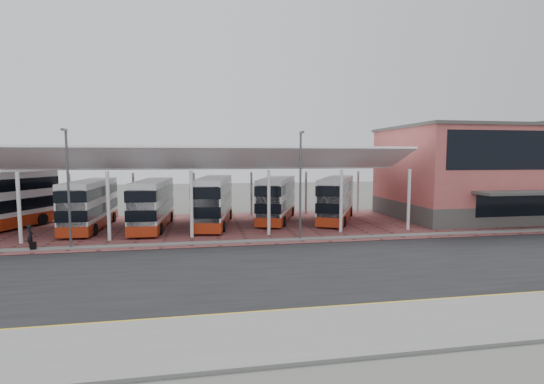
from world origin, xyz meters
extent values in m
plane|color=#51534D|center=(0.00, 0.00, 0.00)|extent=(140.00, 140.00, 0.00)
cube|color=black|center=(0.00, -1.00, 0.01)|extent=(120.00, 14.00, 0.02)
cube|color=brown|center=(2.00, 13.00, 0.03)|extent=(72.00, 16.00, 0.06)
cube|color=slate|center=(0.00, -9.00, 0.07)|extent=(120.00, 4.00, 0.14)
cube|color=slate|center=(0.00, 6.20, 0.07)|extent=(120.00, 0.80, 0.14)
cube|color=gold|center=(0.00, -7.00, 0.03)|extent=(120.00, 0.12, 0.01)
cube|color=gold|center=(0.00, -6.70, 0.03)|extent=(120.00, 0.12, 0.01)
cylinder|color=white|center=(-24.00, 19.50, 2.30)|extent=(0.26, 0.26, 4.60)
cylinder|color=white|center=(-18.00, 8.50, 2.60)|extent=(0.26, 0.26, 5.20)
cylinder|color=white|center=(-18.00, 19.50, 2.30)|extent=(0.26, 0.26, 4.60)
cylinder|color=white|center=(-12.00, 8.50, 2.60)|extent=(0.26, 0.26, 5.20)
cylinder|color=white|center=(-12.00, 19.50, 2.30)|extent=(0.26, 0.26, 4.60)
cylinder|color=white|center=(-6.00, 8.50, 2.60)|extent=(0.26, 0.26, 5.20)
cylinder|color=white|center=(-6.00, 19.50, 2.30)|extent=(0.26, 0.26, 4.60)
cylinder|color=white|center=(0.00, 8.50, 2.60)|extent=(0.26, 0.26, 5.20)
cylinder|color=white|center=(0.00, 19.50, 2.30)|extent=(0.26, 0.26, 4.60)
cylinder|color=white|center=(6.00, 8.50, 2.60)|extent=(0.26, 0.26, 5.20)
cylinder|color=white|center=(6.00, 19.50, 2.30)|extent=(0.26, 0.26, 4.60)
cylinder|color=white|center=(12.00, 8.50, 2.60)|extent=(0.26, 0.26, 5.20)
cylinder|color=white|center=(12.00, 19.50, 2.30)|extent=(0.26, 0.26, 4.60)
cube|color=white|center=(-6.00, 10.70, 6.10)|extent=(37.00, 4.95, 1.95)
cube|color=white|center=(-6.00, 16.30, 5.90)|extent=(37.00, 7.12, 1.43)
cube|color=#4D4C48|center=(23.00, 14.00, 0.90)|extent=(18.00, 12.00, 1.80)
cube|color=#C35C58|center=(23.00, 14.00, 5.40)|extent=(18.00, 12.00, 7.20)
cube|color=black|center=(23.00, 8.10, 6.80)|extent=(16.00, 0.25, 3.40)
cube|color=black|center=(23.00, 8.10, 2.10)|extent=(10.00, 0.25, 2.20)
cube|color=#4D4C48|center=(23.00, 7.00, 3.20)|extent=(11.00, 2.40, 0.25)
cube|color=#4D4C48|center=(23.00, 14.00, 9.10)|extent=(18.40, 12.40, 0.30)
cylinder|color=#4C4F53|center=(-14.00, 6.30, 4.00)|extent=(0.16, 0.16, 8.00)
cube|color=#4C4F53|center=(-14.00, 6.00, 8.00)|extent=(0.15, 0.90, 0.15)
cylinder|color=#4C4F53|center=(2.00, 6.30, 4.00)|extent=(0.16, 0.16, 8.00)
cube|color=#4C4F53|center=(2.00, 6.00, 8.00)|extent=(0.15, 0.90, 0.15)
cylinder|color=black|center=(-21.93, 17.40, 0.60)|extent=(0.70, 1.11, 1.08)
cylinder|color=black|center=(-19.45, 16.33, 0.60)|extent=(0.70, 1.11, 1.08)
cube|color=silver|center=(-14.67, 13.93, 2.25)|extent=(2.41, 10.06, 3.92)
cube|color=#9E2A0F|center=(-14.67, 13.93, 0.65)|extent=(2.45, 10.09, 0.82)
cube|color=black|center=(-14.67, 13.93, 1.84)|extent=(2.45, 10.09, 0.87)
cube|color=black|center=(-14.67, 13.93, 3.30)|extent=(2.45, 10.09, 0.87)
cube|color=black|center=(-14.73, 8.96, 2.16)|extent=(2.05, 0.12, 3.28)
cylinder|color=black|center=(-15.85, 10.74, 0.52)|extent=(0.27, 0.91, 0.91)
cylinder|color=black|center=(-13.57, 10.71, 0.52)|extent=(0.27, 0.91, 0.91)
cylinder|color=black|center=(-15.77, 17.15, 0.52)|extent=(0.27, 0.91, 0.91)
cylinder|color=black|center=(-13.49, 17.13, 0.52)|extent=(0.27, 0.91, 0.91)
cube|color=silver|center=(-9.43, 13.26, 2.24)|extent=(2.83, 10.11, 3.91)
cube|color=#9E2A0F|center=(-9.43, 13.26, 0.65)|extent=(2.86, 10.15, 0.82)
cube|color=black|center=(-9.43, 13.26, 1.83)|extent=(2.86, 10.15, 0.86)
cube|color=black|center=(-9.43, 13.26, 3.29)|extent=(2.86, 10.15, 0.86)
cube|color=black|center=(-9.70, 8.31, 2.15)|extent=(2.05, 0.20, 3.27)
cylinder|color=black|center=(-10.74, 10.12, 0.51)|extent=(0.30, 0.92, 0.91)
cylinder|color=black|center=(-8.47, 10.00, 0.51)|extent=(0.30, 0.92, 0.91)
cylinder|color=black|center=(-10.38, 16.52, 0.51)|extent=(0.30, 0.92, 0.91)
cylinder|color=black|center=(-8.11, 16.39, 0.51)|extent=(0.30, 0.92, 0.91)
cube|color=silver|center=(-4.14, 13.77, 2.33)|extent=(3.97, 10.66, 4.07)
cube|color=#9E2A0F|center=(-4.14, 13.77, 0.68)|extent=(4.01, 10.70, 0.85)
cube|color=black|center=(-4.14, 13.77, 1.91)|extent=(4.01, 10.70, 0.90)
cube|color=black|center=(-4.14, 13.77, 3.42)|extent=(4.01, 10.70, 0.90)
cube|color=black|center=(-4.95, 8.67, 2.24)|extent=(2.12, 0.43, 3.41)
cylinder|color=black|center=(-5.83, 10.66, 0.53)|extent=(0.41, 0.98, 0.95)
cylinder|color=black|center=(-3.50, 10.29, 0.53)|extent=(0.41, 0.98, 0.95)
cylinder|color=black|center=(-4.79, 17.24, 0.53)|extent=(0.41, 0.98, 0.95)
cylinder|color=black|center=(-2.45, 16.87, 0.53)|extent=(0.41, 0.98, 0.95)
cube|color=silver|center=(1.97, 15.29, 2.25)|extent=(5.58, 10.24, 3.93)
cube|color=#9E2A0F|center=(1.97, 15.29, 0.65)|extent=(5.62, 10.28, 0.82)
cube|color=black|center=(1.97, 15.29, 1.84)|extent=(5.62, 10.28, 0.87)
cube|color=black|center=(1.97, 15.29, 3.31)|extent=(5.62, 10.28, 0.87)
cube|color=black|center=(0.27, 10.61, 2.16)|extent=(1.97, 0.79, 3.29)
cylinder|color=black|center=(-0.20, 12.66, 0.52)|extent=(0.55, 0.95, 0.91)
cylinder|color=black|center=(1.95, 11.88, 0.52)|extent=(0.55, 0.95, 0.91)
cylinder|color=black|center=(1.99, 18.71, 0.52)|extent=(0.55, 0.95, 0.91)
cylinder|color=black|center=(4.14, 17.93, 0.52)|extent=(0.55, 0.95, 0.91)
cube|color=silver|center=(7.61, 14.23, 2.26)|extent=(6.55, 10.02, 3.93)
cube|color=#9E2A0F|center=(7.61, 14.23, 0.65)|extent=(6.60, 10.07, 0.82)
cube|color=black|center=(7.61, 14.23, 1.84)|extent=(6.60, 10.07, 0.87)
cube|color=black|center=(7.61, 14.23, 3.31)|extent=(6.60, 10.07, 0.87)
cube|color=black|center=(5.38, 9.77, 2.16)|extent=(1.88, 1.00, 3.29)
cylinder|color=black|center=(5.15, 11.86, 0.52)|extent=(0.64, 0.93, 0.91)
cylinder|color=black|center=(7.19, 10.84, 0.52)|extent=(0.64, 0.93, 0.91)
cylinder|color=black|center=(8.03, 17.62, 0.52)|extent=(0.64, 0.93, 0.91)
cylinder|color=black|center=(10.07, 16.60, 0.52)|extent=(0.64, 0.93, 0.91)
imported|color=black|center=(-16.82, 7.10, 0.84)|extent=(0.45, 0.62, 1.56)
cube|color=black|center=(-16.24, 6.00, 0.35)|extent=(0.34, 0.24, 0.58)
camera|label=1|loc=(-5.21, -21.94, 6.28)|focal=26.00mm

